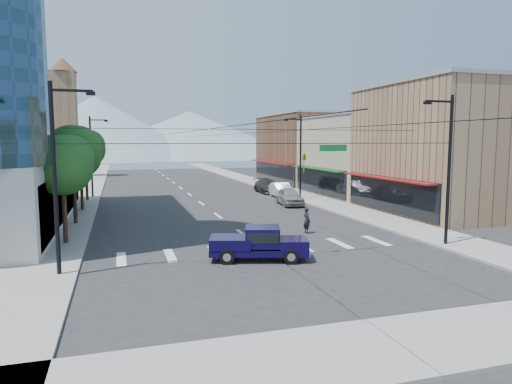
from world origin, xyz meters
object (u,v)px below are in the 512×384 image
(parked_car_mid, at_px, (281,190))
(parked_car_far, at_px, (267,186))
(pedestrian, at_px, (307,220))
(parked_car_near, at_px, (289,197))
(pickup_truck, at_px, (258,243))

(parked_car_mid, xyz_separation_m, parked_car_far, (0.00, 5.03, -0.02))
(pedestrian, bearing_deg, parked_car_near, -25.78)
(pedestrian, bearing_deg, pickup_truck, 127.92)
(pickup_truck, height_order, parked_car_mid, pickup_truck)
(parked_car_mid, bearing_deg, pedestrian, -101.49)
(pickup_truck, bearing_deg, parked_car_far, 87.23)
(parked_car_near, bearing_deg, pedestrian, -100.42)
(parked_car_far, bearing_deg, pedestrian, -101.29)
(pickup_truck, bearing_deg, pedestrian, 63.99)
(pickup_truck, xyz_separation_m, parked_car_far, (10.37, 29.86, -0.13))
(parked_car_near, bearing_deg, parked_car_mid, 83.15)
(parked_car_mid, height_order, parked_car_far, parked_car_mid)
(pedestrian, bearing_deg, parked_car_mid, -24.69)
(pickup_truck, distance_m, parked_car_mid, 26.91)
(pedestrian, distance_m, parked_car_near, 13.73)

